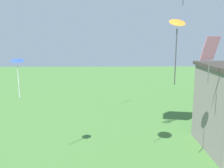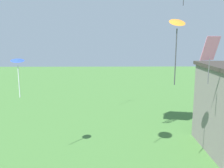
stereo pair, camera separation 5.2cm
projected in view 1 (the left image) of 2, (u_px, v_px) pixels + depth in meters
kite_orange_delta at (177, 28)px, 11.42m from camera, size 0.82×0.77×3.12m
kite_blue_delta at (17, 63)px, 13.66m from camera, size 0.92×0.92×2.20m
kite_pink_diamond at (210, 51)px, 12.81m from camera, size 1.04×0.77×2.48m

